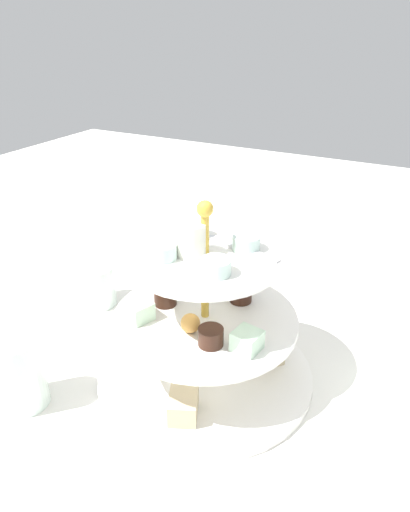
# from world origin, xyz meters

# --- Properties ---
(ground_plane) EXTENTS (2.40, 2.40, 0.00)m
(ground_plane) POSITION_xyz_m (0.00, 0.00, 0.00)
(ground_plane) COLOR silver
(tiered_serving_stand) EXTENTS (0.29, 0.29, 0.26)m
(tiered_serving_stand) POSITION_xyz_m (0.00, 0.00, 0.08)
(tiered_serving_stand) COLOR white
(tiered_serving_stand) RESTS_ON ground_plane
(water_glass_tall_right) EXTENTS (0.07, 0.07, 0.11)m
(water_glass_tall_right) POSITION_xyz_m (-0.24, -0.10, 0.06)
(water_glass_tall_right) COLOR silver
(water_glass_tall_right) RESTS_ON ground_plane
(water_glass_short_left) EXTENTS (0.06, 0.06, 0.07)m
(water_glass_short_left) POSITION_xyz_m (0.25, -0.08, 0.04)
(water_glass_short_left) COLOR silver
(water_glass_short_left) RESTS_ON ground_plane
(teacup_with_saucer) EXTENTS (0.09, 0.09, 0.05)m
(teacup_with_saucer) POSITION_xyz_m (0.18, -0.20, 0.02)
(teacup_with_saucer) COLOR white
(teacup_with_saucer) RESTS_ON ground_plane
(butter_knife_right) EXTENTS (0.17, 0.02, 0.00)m
(butter_knife_right) POSITION_xyz_m (-0.02, -0.31, 0.00)
(butter_knife_right) COLOR silver
(butter_knife_right) RESTS_ON ground_plane
(water_glass_mid_back) EXTENTS (0.06, 0.06, 0.10)m
(water_glass_mid_back) POSITION_xyz_m (0.18, 0.15, 0.05)
(water_glass_mid_back) COLOR silver
(water_glass_mid_back) RESTS_ON ground_plane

